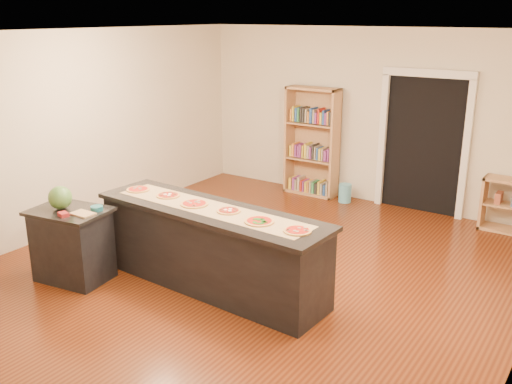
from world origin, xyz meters
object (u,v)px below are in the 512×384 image
Objects in this scene: bookshelf at (312,142)px; watermelon at (60,198)px; waste_bin at (345,193)px; kitchen_island at (211,248)px; side_counter at (72,244)px; low_shelf at (510,206)px.

bookshelf is 4.56m from watermelon.
bookshelf is 1.03m from waste_bin.
watermelon is (-1.50, -4.40, 0.84)m from waste_bin.
watermelon reaches higher than kitchen_island.
bookshelf is (-0.76, 3.73, 0.44)m from kitchen_island.
watermelon reaches higher than waste_bin.
side_counter is 3.26× the size of watermelon.
watermelon is at bearing -100.21° from bookshelf.
kitchen_island is 10.76× the size of watermelon.
low_shelf is at bearing 59.44° from kitchen_island.
low_shelf is at bearing 1.90° from waste_bin.
waste_bin is at bearing -178.10° from low_shelf.
kitchen_island is 3.66m from waste_bin.
side_counter is at bearing -107.76° from waste_bin.
bookshelf reaches higher than watermelon.
waste_bin is (-0.07, 3.64, -0.32)m from kitchen_island.
low_shelf is at bearing 40.12° from side_counter.
waste_bin is (1.40, 4.38, -0.28)m from side_counter.
side_counter is at bearing -131.30° from low_shelf.
waste_bin is at bearing 63.66° from side_counter.
side_counter is 1.12× the size of low_shelf.
kitchen_island is 1.82m from watermelon.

